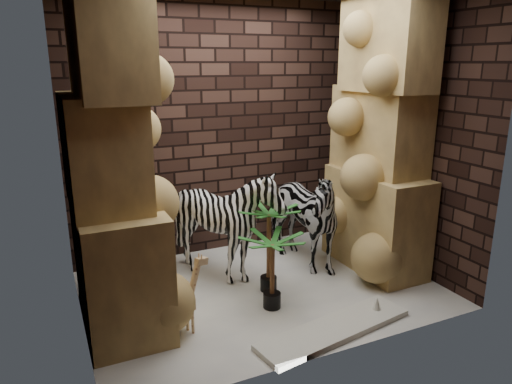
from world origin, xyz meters
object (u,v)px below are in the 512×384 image
zebra_left (227,229)px  giraffe_toy (181,299)px  palm_front (269,249)px  surfboard (335,329)px  zebra_right (298,207)px  palm_back (272,272)px

zebra_left → giraffe_toy: 1.18m
palm_front → surfboard: 1.05m
zebra_left → giraffe_toy: size_ratio=1.78×
giraffe_toy → surfboard: bearing=-44.8°
zebra_right → giraffe_toy: bearing=-159.6°
palm_front → zebra_right: bearing=37.1°
palm_front → surfboard: palm_front is taller
zebra_right → surfboard: size_ratio=0.92×
palm_front → palm_back: (-0.13, -0.33, -0.09)m
zebra_left → surfboard: 1.55m
zebra_left → palm_back: zebra_left is taller
zebra_right → palm_back: (-0.71, -0.77, -0.32)m
zebra_right → palm_front: zebra_right is taller
zebra_right → surfboard: (-0.40, -1.38, -0.67)m
zebra_right → surfboard: zebra_right is taller
palm_front → surfboard: (0.18, -0.94, -0.43)m
palm_back → zebra_left: bearing=102.0°
zebra_right → palm_front: (-0.58, -0.44, -0.24)m
palm_back → surfboard: palm_back is taller
zebra_right → palm_back: bearing=-140.6°
palm_back → surfboard: (0.31, -0.61, -0.35)m
zebra_left → palm_back: (0.16, -0.76, -0.20)m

